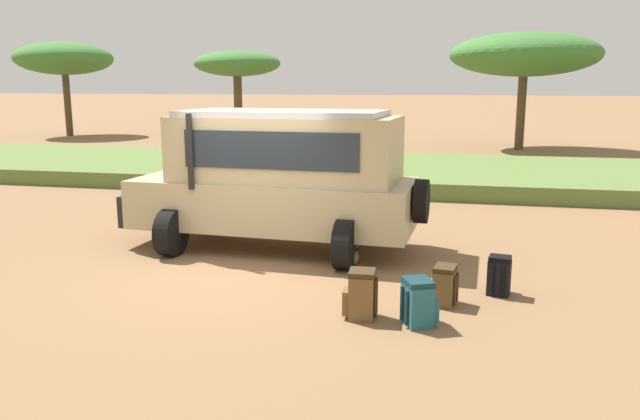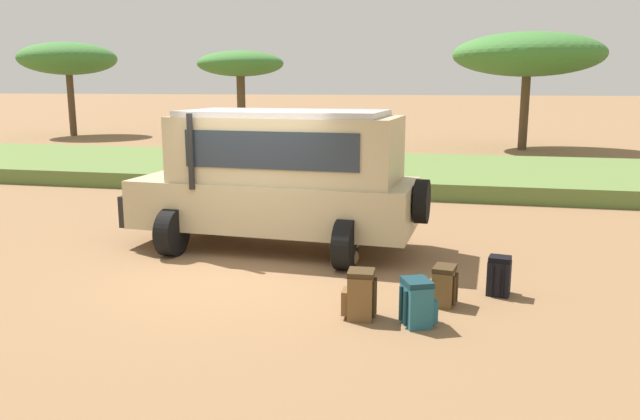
# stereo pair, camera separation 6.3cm
# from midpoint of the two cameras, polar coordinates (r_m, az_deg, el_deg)

# --- Properties ---
(ground_plane) EXTENTS (320.00, 320.00, 0.00)m
(ground_plane) POSITION_cam_midpoint_polar(r_m,az_deg,el_deg) (9.84, -7.27, -5.66)
(ground_plane) COLOR olive
(grass_bank) EXTENTS (120.00, 7.00, 0.44)m
(grass_bank) POSITION_cam_midpoint_polar(r_m,az_deg,el_deg) (19.48, 3.14, 3.58)
(grass_bank) COLOR #5B7538
(grass_bank) RESTS_ON ground_plane
(safari_vehicle) EXTENTS (5.40, 2.89, 2.44)m
(safari_vehicle) POSITION_cam_midpoint_polar(r_m,az_deg,el_deg) (10.96, -3.50, 3.11)
(safari_vehicle) COLOR tan
(safari_vehicle) RESTS_ON ground_plane
(backpack_beside_front_wheel) EXTENTS (0.41, 0.42, 0.53)m
(backpack_beside_front_wheel) POSITION_cam_midpoint_polar(r_m,az_deg,el_deg) (8.47, 11.40, -6.82)
(backpack_beside_front_wheel) COLOR brown
(backpack_beside_front_wheel) RESTS_ON ground_plane
(backpack_cluster_center) EXTENTS (0.44, 0.37, 0.62)m
(backpack_cluster_center) POSITION_cam_midpoint_polar(r_m,az_deg,el_deg) (7.85, 3.90, -7.75)
(backpack_cluster_center) COLOR brown
(backpack_cluster_center) RESTS_ON ground_plane
(backpack_near_rear_wheel) EXTENTS (0.49, 0.49, 0.57)m
(backpack_near_rear_wheel) POSITION_cam_midpoint_polar(r_m,az_deg,el_deg) (7.73, 9.12, -8.37)
(backpack_near_rear_wheel) COLOR #235B6B
(backpack_near_rear_wheel) RESTS_ON ground_plane
(backpack_outermost) EXTENTS (0.34, 0.40, 0.55)m
(backpack_outermost) POSITION_cam_midpoint_polar(r_m,az_deg,el_deg) (9.03, 16.25, -5.83)
(backpack_outermost) COLOR black
(backpack_outermost) RESTS_ON ground_plane
(duffel_bag_low_black_case) EXTENTS (0.44, 0.75, 0.41)m
(duffel_bag_low_black_case) POSITION_cam_midpoint_polar(r_m,az_deg,el_deg) (10.25, 2.75, -3.94)
(duffel_bag_low_black_case) COLOR brown
(duffel_bag_low_black_case) RESTS_ON ground_plane
(acacia_tree_far_left) EXTENTS (5.20, 5.44, 5.16)m
(acacia_tree_far_left) POSITION_cam_midpoint_polar(r_m,az_deg,el_deg) (38.20, -22.00, 12.68)
(acacia_tree_far_left) COLOR brown
(acacia_tree_far_left) RESTS_ON ground_plane
(acacia_tree_left_mid) EXTENTS (4.45, 3.98, 4.55)m
(acacia_tree_left_mid) POSITION_cam_midpoint_polar(r_m,az_deg,el_deg) (32.86, -7.24, 13.04)
(acacia_tree_left_mid) COLOR brown
(acacia_tree_left_mid) RESTS_ON ground_plane
(acacia_tree_centre_back) EXTENTS (6.44, 6.31, 5.09)m
(acacia_tree_centre_back) POSITION_cam_midpoint_polar(r_m,az_deg,el_deg) (29.27, 18.53, 13.31)
(acacia_tree_centre_back) COLOR brown
(acacia_tree_centre_back) RESTS_ON ground_plane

